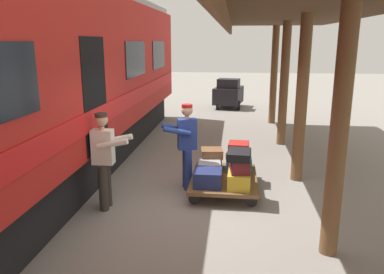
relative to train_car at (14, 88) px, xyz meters
The scene contains 18 objects.
ground_plane 4.00m from the train_car, behind, with size 60.00×60.00×0.00m, color gray.
platform_canopy 5.36m from the train_car, behind, with size 3.20×15.43×3.56m.
train_car is the anchor object (origin of this frame).
luggage_cart 4.23m from the train_car, behind, with size 1.27×1.76×0.28m.
suitcase_teal_softside 4.52m from the train_car, 164.23° to the right, with size 0.52×0.54×0.26m, color #1E666B.
suitcase_gray_aluminum 3.90m from the train_car, 169.26° to the right, with size 0.44×0.60×0.27m, color #9EA0A5.
suitcase_navy_fabric 3.85m from the train_car, behind, with size 0.51×0.52×0.30m, color navy.
suitcase_burgundy_valise 4.44m from the train_car, behind, with size 0.40×0.59×0.20m, color maroon.
suitcase_slate_roller 4.02m from the train_car, 161.79° to the right, with size 0.41×0.48×0.26m, color #4C515B.
suitcase_yellow_case 4.37m from the train_car, behind, with size 0.40×0.60×0.29m, color gold.
suitcase_olive_duffel 4.45m from the train_car, 164.14° to the right, with size 0.44×0.46×0.14m, color brown.
suitcase_maroon_trunk 4.28m from the train_car, behind, with size 0.33×0.52×0.25m, color maroon.
suitcase_brown_leather 3.94m from the train_car, 162.17° to the right, with size 0.44×0.41×0.17m, color brown.
suitcase_black_hardshell 4.21m from the train_car, behind, with size 0.40×0.56×0.15m, color black.
suitcase_red_plastic 4.40m from the train_car, 163.79° to the right, with size 0.41×0.45×0.17m, color #AD231E.
porter_in_overalls 3.30m from the train_car, 166.84° to the right, with size 0.73×0.55×1.70m.
porter_by_door 2.11m from the train_car, 167.78° to the left, with size 0.67×0.44×1.70m.
baggage_tug 11.12m from the train_car, 109.40° to the right, with size 1.37×1.86×1.30m.
Camera 1 is at (-0.50, 6.44, 2.87)m, focal length 35.74 mm.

